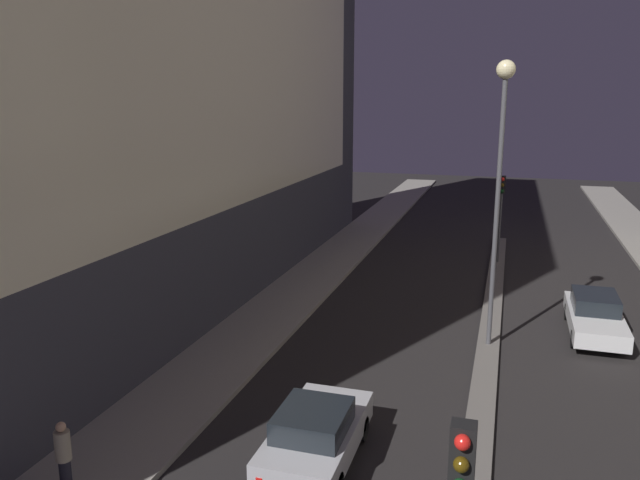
# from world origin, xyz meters

# --- Properties ---
(median_strip) EXTENTS (0.76, 33.11, 0.14)m
(median_strip) POSITION_xyz_m (0.00, 17.56, 0.07)
(median_strip) COLOR #66605B
(median_strip) RESTS_ON ground
(traffic_light_mid) EXTENTS (0.32, 0.42, 4.51)m
(traffic_light_mid) POSITION_xyz_m (0.00, 28.20, 3.45)
(traffic_light_mid) COLOR #4C4C51
(traffic_light_mid) RESTS_ON median_strip
(street_lamp) EXTENTS (0.61, 0.61, 9.56)m
(street_lamp) POSITION_xyz_m (0.00, 16.64, 7.00)
(street_lamp) COLOR #4C4C51
(street_lamp) RESTS_ON median_strip
(car_left_lane) EXTENTS (1.84, 4.08, 1.53)m
(car_left_lane) POSITION_xyz_m (-3.65, 8.14, 0.77)
(car_left_lane) COLOR #B2B2B7
(car_left_lane) RESTS_ON ground
(car_right_lane) EXTENTS (1.80, 4.78, 1.47)m
(car_right_lane) POSITION_xyz_m (3.65, 19.05, 0.75)
(car_right_lane) COLOR silver
(car_right_lane) RESTS_ON ground
(pedestrian_on_left_sidewalk) EXTENTS (0.34, 0.34, 1.64)m
(pedestrian_on_left_sidewalk) POSITION_xyz_m (-8.47, 5.30, 1.03)
(pedestrian_on_left_sidewalk) COLOR black
(pedestrian_on_left_sidewalk) RESTS_ON sidewalk_left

